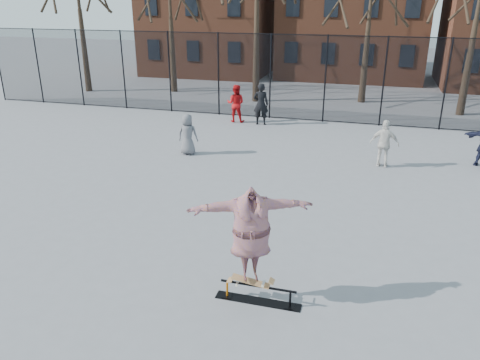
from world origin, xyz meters
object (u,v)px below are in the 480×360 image
(skater, at_px, (251,236))
(bystander_red, at_px, (236,103))
(skateboard, at_px, (251,282))
(bystander_grey, at_px, (188,134))
(skate_rail, at_px, (258,295))
(bystander_black, at_px, (261,104))
(bystander_white, at_px, (385,144))

(skater, xyz_separation_m, bystander_red, (-4.24, 13.42, -0.56))
(skater, distance_m, bystander_red, 14.09)
(skateboard, height_order, bystander_red, bystander_red)
(bystander_red, bearing_deg, bystander_grey, 83.47)
(skate_rail, bearing_deg, bystander_grey, 119.99)
(bystander_black, relative_size, bystander_white, 1.15)
(skater, distance_m, bystander_white, 9.15)
(bystander_black, bearing_deg, skateboard, 96.31)
(skater, relative_size, bystander_black, 1.23)
(skate_rail, height_order, bystander_black, bystander_black)
(skateboard, relative_size, skater, 0.35)
(skateboard, bearing_deg, bystander_grey, 119.18)
(bystander_white, bearing_deg, skate_rail, 82.61)
(skate_rail, distance_m, bystander_black, 13.64)
(skater, bearing_deg, skateboard, 0.00)
(bystander_red, relative_size, bystander_white, 1.05)
(skateboard, relative_size, bystander_red, 0.47)
(skate_rail, distance_m, bystander_white, 9.12)
(bystander_black, bearing_deg, skate_rail, 96.94)
(skateboard, bearing_deg, bystander_red, 107.53)
(skateboard, distance_m, bystander_red, 14.08)
(bystander_white, bearing_deg, bystander_black, -31.65)
(skateboard, height_order, skater, skater)
(bystander_black, xyz_separation_m, bystander_red, (-1.26, 0.17, -0.08))
(skateboard, xyz_separation_m, skater, (0.00, 0.00, 1.01))
(skater, bearing_deg, bystander_red, 83.72)
(skateboard, bearing_deg, skater, 0.00)
(skateboard, distance_m, bystander_white, 9.14)
(bystander_grey, bearing_deg, skateboard, 113.70)
(skater, relative_size, bystander_white, 1.41)
(skate_rail, height_order, skater, skater)
(bystander_grey, distance_m, bystander_red, 5.20)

